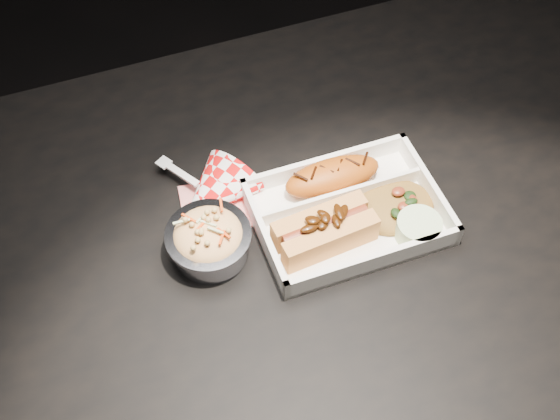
% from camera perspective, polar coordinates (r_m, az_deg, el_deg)
% --- Properties ---
extents(floor, '(4.00, 4.00, 0.05)m').
position_cam_1_polar(floor, '(1.66, 2.32, -16.38)').
color(floor, black).
rests_on(floor, ground).
extents(dining_table, '(1.20, 0.80, 0.75)m').
position_cam_1_polar(dining_table, '(1.04, 3.55, -3.65)').
color(dining_table, black).
rests_on(dining_table, ground).
extents(food_tray, '(0.25, 0.18, 0.04)m').
position_cam_1_polar(food_tray, '(0.96, 5.48, -0.35)').
color(food_tray, white).
rests_on(food_tray, dining_table).
extents(fried_pastry, '(0.14, 0.06, 0.04)m').
position_cam_1_polar(fried_pastry, '(0.98, 4.29, 2.76)').
color(fried_pastry, '#B35211').
rests_on(fried_pastry, food_tray).
extents(hotdog, '(0.14, 0.07, 0.06)m').
position_cam_1_polar(hotdog, '(0.92, 3.67, -1.58)').
color(hotdog, '#D9914A').
rests_on(hotdog, food_tray).
extents(fried_rice_mound, '(0.11, 0.09, 0.03)m').
position_cam_1_polar(fried_rice_mound, '(0.97, 9.35, 0.65)').
color(fried_rice_mound, olive).
rests_on(fried_rice_mound, food_tray).
extents(cupcake_liner, '(0.06, 0.06, 0.03)m').
position_cam_1_polar(cupcake_liner, '(0.95, 11.17, -1.51)').
color(cupcake_liner, beige).
rests_on(cupcake_liner, food_tray).
extents(foil_coleslaw_cup, '(0.11, 0.11, 0.07)m').
position_cam_1_polar(foil_coleslaw_cup, '(0.91, -5.82, -2.35)').
color(foil_coleslaw_cup, silver).
rests_on(foil_coleslaw_cup, dining_table).
extents(napkin_fork, '(0.15, 0.16, 0.10)m').
position_cam_1_polar(napkin_fork, '(0.97, -5.57, 1.21)').
color(napkin_fork, red).
rests_on(napkin_fork, dining_table).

